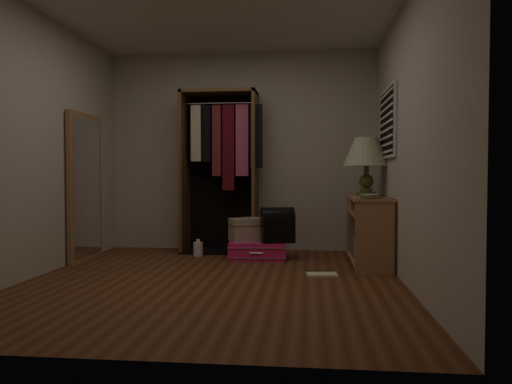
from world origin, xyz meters
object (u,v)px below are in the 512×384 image
table_lamp (367,153)px  black_bag (277,224)px  console_bookshelf (368,229)px  open_wardrobe (223,157)px  train_case (247,229)px  pink_suitcase (257,250)px  white_jug (198,249)px  floor_mirror (85,187)px

table_lamp → black_bag: bearing=-176.7°
console_bookshelf → open_wardrobe: (-1.74, 0.73, 0.82)m
console_bookshelf → train_case: bearing=168.8°
black_bag → pink_suitcase: bearing=152.2°
pink_suitcase → table_lamp: table_lamp is taller
console_bookshelf → open_wardrobe: bearing=157.2°
train_case → white_jug: bearing=146.7°
open_wardrobe → table_lamp: size_ratio=2.92×
open_wardrobe → white_jug: (-0.25, -0.37, -1.13)m
floor_mirror → black_bag: (2.22, 0.23, -0.43)m
open_wardrobe → white_jug: 1.21m
console_bookshelf → black_bag: bearing=169.5°
console_bookshelf → floor_mirror: 3.27m
floor_mirror → console_bookshelf: bearing=0.7°
console_bookshelf → floor_mirror: bearing=-179.3°
train_case → white_jug: train_case is taller
console_bookshelf → train_case: console_bookshelf is taller
train_case → floor_mirror: bearing=164.8°
floor_mirror → train_case: 1.95m
floor_mirror → pink_suitcase: 2.14m
black_bag → floor_mirror: bearing=170.5°
open_wardrobe → pink_suitcase: bearing=-45.1°
console_bookshelf → white_jug: 2.05m
train_case → black_bag: (0.36, -0.09, 0.07)m
floor_mirror → table_lamp: floor_mirror is taller
console_bookshelf → open_wardrobe: 2.06m
console_bookshelf → white_jug: console_bookshelf is taller
floor_mirror → pink_suitcase: floor_mirror is taller
floor_mirror → table_lamp: 3.28m
table_lamp → white_jug: (-2.00, 0.12, -1.15)m
floor_mirror → white_jug: (1.24, 0.41, -0.76)m
open_wardrobe → table_lamp: bearing=-15.5°
pink_suitcase → open_wardrobe: bearing=131.9°
pink_suitcase → table_lamp: 1.69m
black_bag → white_jug: size_ratio=2.08×
black_bag → white_jug: 1.05m
train_case → white_jug: size_ratio=2.32×
open_wardrobe → table_lamp: (1.75, -0.48, 0.02)m
white_jug → black_bag: bearing=-10.3°
pink_suitcase → white_jug: size_ratio=3.39×
table_lamp → white_jug: table_lamp is taller
open_wardrobe → pink_suitcase: size_ratio=2.95×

